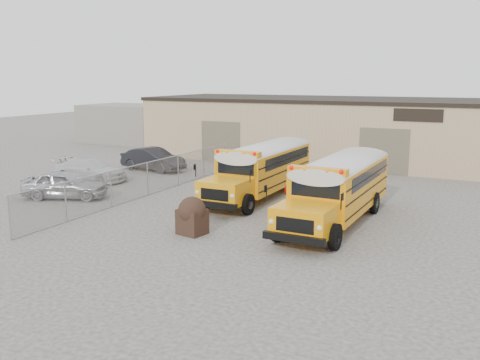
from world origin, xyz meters
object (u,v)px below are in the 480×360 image
at_px(school_bus_left, 300,152).
at_px(car_white, 91,170).
at_px(tarp_bundle, 192,215).
at_px(car_silver, 65,184).
at_px(school_bus_right, 371,165).
at_px(car_dark, 153,159).

xyz_separation_m(school_bus_left, car_white, (-11.10, -6.63, -0.94)).
xyz_separation_m(tarp_bundle, car_silver, (-9.30, 2.61, -0.05)).
relative_size(tarp_bundle, car_white, 0.33).
height_order(car_silver, car_white, car_silver).
xyz_separation_m(car_silver, car_white, (-2.12, 4.33, -0.06)).
bearing_deg(car_white, school_bus_left, -61.18).
relative_size(tarp_bundle, car_silver, 0.35).
xyz_separation_m(school_bus_right, car_white, (-16.22, -3.58, -0.96)).
bearing_deg(car_silver, car_dark, -16.59).
xyz_separation_m(tarp_bundle, car_dark, (-10.17, 11.67, -0.02)).
relative_size(car_white, car_dark, 1.01).
bearing_deg(car_dark, school_bus_left, -71.50).
xyz_separation_m(school_bus_right, tarp_bundle, (-4.80, -10.52, -0.86)).
bearing_deg(tarp_bundle, school_bus_left, 91.36).
xyz_separation_m(school_bus_right, car_silver, (-14.10, -7.91, -0.91)).
distance_m(school_bus_left, car_silver, 14.20).
bearing_deg(tarp_bundle, school_bus_right, 65.48).
distance_m(school_bus_right, car_white, 16.64).
relative_size(school_bus_left, car_silver, 2.21).
bearing_deg(car_dark, school_bus_right, -86.80).
distance_m(tarp_bundle, car_dark, 15.48).
bearing_deg(school_bus_right, school_bus_left, 149.23).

